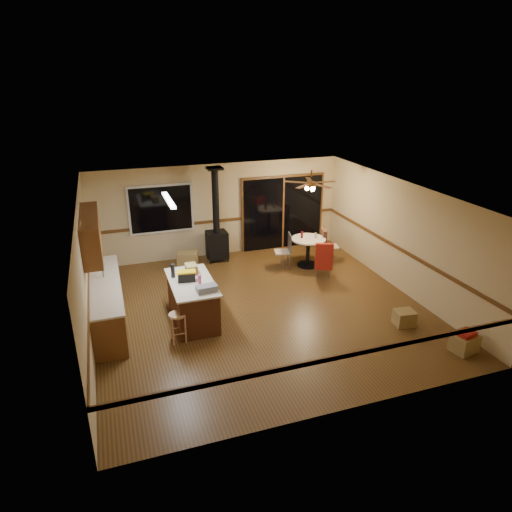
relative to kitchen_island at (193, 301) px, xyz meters
name	(u,v)px	position (x,y,z in m)	size (l,w,h in m)	color
floor	(260,309)	(1.50, 0.00, -0.45)	(7.00, 7.00, 0.00)	#543617
ceiling	(261,194)	(1.50, 0.00, 2.15)	(7.00, 7.00, 0.00)	silver
wall_back	(219,210)	(1.50, 3.50, 0.85)	(7.00, 7.00, 0.00)	tan
wall_front	(341,340)	(1.50, -3.50, 0.85)	(7.00, 7.00, 0.00)	tan
wall_left	(86,277)	(-2.00, 0.00, 0.85)	(7.00, 7.00, 0.00)	tan
wall_right	(401,237)	(5.00, 0.00, 0.85)	(7.00, 7.00, 0.00)	tan
chair_rail	(261,267)	(1.50, 0.00, 0.55)	(7.00, 7.00, 0.08)	#583416
window	(161,209)	(-0.10, 3.45, 1.05)	(1.72, 0.10, 1.32)	black
sliding_door	(283,213)	(3.40, 3.45, 0.60)	(2.52, 0.10, 2.10)	black
lower_cabinets	(107,303)	(-1.70, 0.50, -0.02)	(0.60, 3.00, 0.86)	brown
countertop	(104,284)	(-1.70, 0.50, 0.43)	(0.64, 3.04, 0.04)	beige
upper_cabinets	(91,234)	(-1.83, 0.70, 1.45)	(0.35, 2.00, 0.80)	brown
kitchen_island	(193,301)	(0.00, 0.00, 0.00)	(0.88, 1.68, 0.90)	#482112
wood_stove	(217,235)	(1.30, 3.05, 0.28)	(0.55, 0.50, 2.52)	black
ceiling_fan	(311,185)	(3.51, 1.89, 1.76)	(0.24, 0.24, 0.55)	brown
fluorescent_strip	(169,200)	(-0.30, 0.30, 2.11)	(0.10, 1.20, 0.04)	white
toolbox_grey	(207,288)	(0.19, -0.55, 0.51)	(0.40, 0.22, 0.13)	slate
toolbox_black	(186,277)	(-0.09, 0.05, 0.54)	(0.34, 0.18, 0.19)	black
toolbox_yellow_lid	(186,272)	(-0.09, 0.05, 0.65)	(0.38, 0.20, 0.03)	gold
box_on_island	(191,269)	(0.08, 0.39, 0.55)	(0.22, 0.31, 0.20)	olive
bottle_dark	(173,271)	(-0.32, 0.32, 0.60)	(0.08, 0.08, 0.30)	black
bottle_pink	(200,280)	(0.13, -0.20, 0.55)	(0.07, 0.07, 0.21)	#D84C8C
bottle_white	(189,269)	(0.04, 0.43, 0.54)	(0.06, 0.06, 0.19)	white
bar_stool	(178,327)	(-0.43, -0.71, -0.15)	(0.33, 0.33, 0.60)	tan
blue_bucket	(211,324)	(0.25, -0.52, -0.31)	(0.33, 0.33, 0.28)	#0C47AB
dining_table	(308,247)	(3.51, 1.89, 0.08)	(0.91, 0.91, 0.78)	black
glass_red	(302,235)	(3.36, 1.99, 0.41)	(0.07, 0.07, 0.17)	#590C14
glass_cream	(316,236)	(3.69, 1.84, 0.40)	(0.06, 0.06, 0.15)	beige
chair_left	(286,247)	(2.92, 1.97, 0.14)	(0.48, 0.48, 0.51)	#C4AB91
chair_near	(324,256)	(3.54, 1.02, 0.14)	(0.56, 0.58, 0.70)	#C4AB91
chair_right	(324,242)	(4.04, 1.99, 0.14)	(0.55, 0.53, 0.70)	#C4AB91
box_under_window	(188,259)	(0.43, 2.85, -0.24)	(0.53, 0.42, 0.42)	olive
box_corner_a	(464,343)	(4.58, -2.78, -0.28)	(0.45, 0.38, 0.34)	olive
box_corner_b	(404,318)	(4.10, -1.61, -0.29)	(0.40, 0.34, 0.32)	olive
box_small_red	(466,333)	(4.58, -2.78, -0.07)	(0.31, 0.26, 0.08)	maroon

